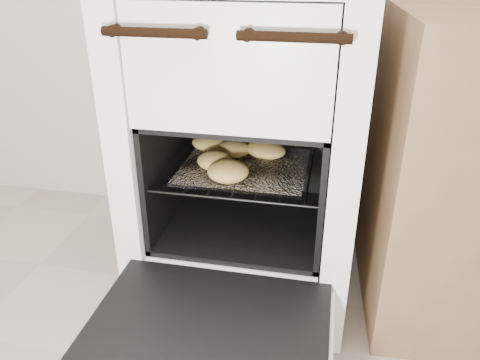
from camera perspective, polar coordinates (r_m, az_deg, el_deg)
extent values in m
cube|color=white|center=(1.40, 1.35, 5.17)|extent=(0.62, 0.66, 0.95)
cylinder|color=black|center=(1.03, -10.47, 17.25)|extent=(0.23, 0.02, 0.02)
cylinder|color=black|center=(0.96, 6.56, 16.91)|extent=(0.23, 0.02, 0.02)
cube|color=black|center=(1.10, -4.07, -17.94)|extent=(0.54, 0.41, 0.02)
cube|color=white|center=(1.11, -4.04, -18.63)|extent=(0.56, 0.43, 0.02)
cylinder|color=black|center=(1.40, -8.22, 2.46)|extent=(0.01, 0.43, 0.01)
cylinder|color=black|center=(1.33, 10.11, 0.93)|extent=(0.01, 0.43, 0.01)
cylinder|color=black|center=(1.17, -1.21, -2.34)|extent=(0.44, 0.01, 0.01)
cylinder|color=black|center=(1.54, 2.15, 4.84)|extent=(0.44, 0.01, 0.01)
cylinder|color=black|center=(1.39, -6.82, 2.35)|extent=(0.01, 0.41, 0.01)
cylinder|color=black|center=(1.38, -4.37, 2.16)|extent=(0.01, 0.41, 0.01)
cylinder|color=black|center=(1.36, -1.86, 1.95)|extent=(0.01, 0.41, 0.01)
cylinder|color=black|center=(1.35, 0.70, 1.74)|extent=(0.01, 0.41, 0.01)
cylinder|color=black|center=(1.34, 3.29, 1.52)|extent=(0.01, 0.41, 0.01)
cylinder|color=black|center=(1.33, 5.92, 1.29)|extent=(0.01, 0.41, 0.01)
cylinder|color=black|center=(1.33, 8.57, 1.06)|extent=(0.01, 0.41, 0.01)
cube|color=white|center=(1.33, 0.53, 1.62)|extent=(0.35, 0.31, 0.01)
ellipsoid|color=tan|center=(1.39, 2.99, 3.83)|extent=(0.13, 0.13, 0.04)
ellipsoid|color=tan|center=(1.39, -0.75, 3.86)|extent=(0.14, 0.14, 0.04)
ellipsoid|color=tan|center=(1.23, -1.46, 1.10)|extent=(0.15, 0.15, 0.05)
ellipsoid|color=tan|center=(1.30, -3.11, 2.44)|extent=(0.12, 0.12, 0.05)
ellipsoid|color=tan|center=(1.38, 3.65, 3.62)|extent=(0.11, 0.11, 0.04)
ellipsoid|color=tan|center=(1.44, -3.83, 4.64)|extent=(0.14, 0.14, 0.04)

